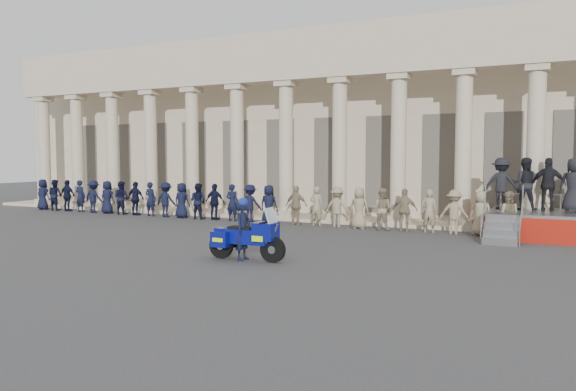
# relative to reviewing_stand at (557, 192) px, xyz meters

# --- Properties ---
(ground) EXTENTS (90.00, 90.00, 0.00)m
(ground) POSITION_rel_reviewing_stand_xyz_m (-9.87, -7.14, -1.64)
(ground) COLOR #3A3A3C
(ground) RESTS_ON ground
(building) EXTENTS (40.00, 12.50, 9.00)m
(building) POSITION_rel_reviewing_stand_xyz_m (-9.87, 7.60, 2.88)
(building) COLOR #BFAC8F
(building) RESTS_ON ground
(officer_rank) EXTENTS (24.55, 0.63, 1.67)m
(officer_rank) POSITION_rel_reviewing_stand_xyz_m (-13.35, -0.60, -0.81)
(officer_rank) COLOR black
(officer_rank) RESTS_ON ground
(reviewing_stand) EXTENTS (5.24, 4.38, 2.87)m
(reviewing_stand) POSITION_rel_reviewing_stand_xyz_m (0.00, 0.00, 0.00)
(reviewing_stand) COLOR gray
(reviewing_stand) RESTS_ON ground
(motorcycle) EXTENTS (2.36, 0.97, 1.51)m
(motorcycle) POSITION_rel_reviewing_stand_xyz_m (-7.68, -8.59, -0.99)
(motorcycle) COLOR black
(motorcycle) RESTS_ON ground
(rider) EXTENTS (0.42, 0.62, 1.76)m
(rider) POSITION_rel_reviewing_stand_xyz_m (-7.81, -8.60, -0.76)
(rider) COLOR black
(rider) RESTS_ON ground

